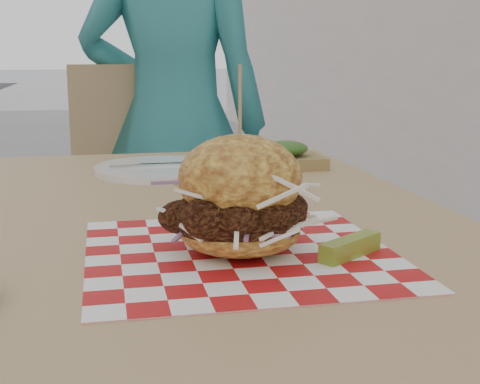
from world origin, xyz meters
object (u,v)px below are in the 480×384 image
at_px(patio_table, 184,259).
at_px(sandwich, 240,202).
at_px(diner, 174,124).
at_px(patio_chair, 144,200).

height_order(patio_table, sandwich, sandwich).
xyz_separation_m(diner, sandwich, (-0.06, -1.24, 0.04)).
bearing_deg(diner, patio_chair, 30.81).
distance_m(diner, sandwich, 1.24).
xyz_separation_m(diner, patio_chair, (-0.10, -0.03, -0.22)).
xyz_separation_m(patio_table, patio_chair, (-0.00, 0.98, -0.12)).
xyz_separation_m(diner, patio_table, (-0.10, -1.00, -0.10)).
height_order(patio_table, patio_chair, patio_chair).
relative_size(diner, patio_table, 1.29).
bearing_deg(patio_chair, patio_table, -91.25).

